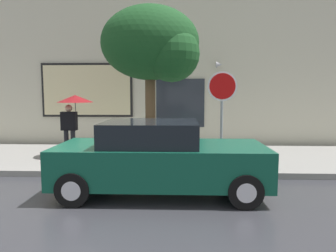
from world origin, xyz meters
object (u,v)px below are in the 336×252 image
(pedestrian_with_umbrella, at_px, (74,107))
(stop_sign, at_px, (222,100))
(street_tree, at_px, (154,46))
(parked_car, at_px, (159,158))

(pedestrian_with_umbrella, xyz_separation_m, stop_sign, (4.28, -1.28, 0.23))
(street_tree, distance_m, stop_sign, 2.27)
(pedestrian_with_umbrella, height_order, stop_sign, stop_sign)
(stop_sign, bearing_deg, parked_car, -131.17)
(parked_car, xyz_separation_m, stop_sign, (1.50, 1.72, 1.16))
(pedestrian_with_umbrella, relative_size, stop_sign, 0.75)
(parked_car, height_order, street_tree, street_tree)
(parked_car, xyz_separation_m, street_tree, (-0.25, 2.04, 2.56))
(parked_car, distance_m, street_tree, 3.28)
(parked_car, relative_size, pedestrian_with_umbrella, 2.27)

